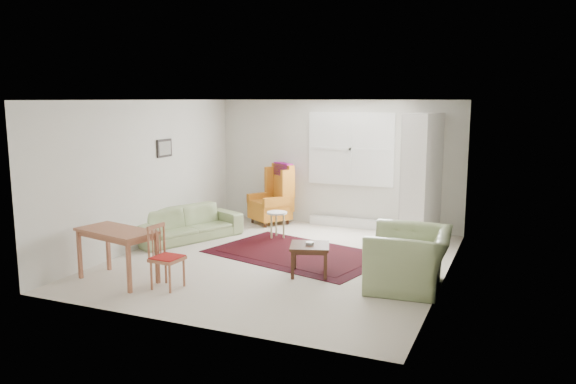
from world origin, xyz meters
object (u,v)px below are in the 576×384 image
at_px(stool, 277,225).
at_px(cabinet, 422,177).
at_px(armchair, 409,253).
at_px(desk, 118,255).
at_px(wingback_chair, 270,194).
at_px(sofa, 187,218).
at_px(desk_chair, 167,257).
at_px(coffee_table, 310,259).

xyz_separation_m(stool, cabinet, (2.40, 1.04, 0.89)).
xyz_separation_m(armchair, desk, (-3.79, -1.32, -0.11)).
bearing_deg(armchair, desk, -75.59).
height_order(wingback_chair, desk, wingback_chair).
bearing_deg(sofa, stool, -39.15).
bearing_deg(cabinet, desk_chair, -112.02).
bearing_deg(wingback_chair, desk, -61.77).
height_order(stool, cabinet, cabinet).
xyz_separation_m(sofa, coffee_table, (2.78, -1.07, -0.17)).
bearing_deg(coffee_table, desk, -151.16).
distance_m(sofa, coffee_table, 2.98).
distance_m(sofa, cabinet, 4.31).
relative_size(wingback_chair, cabinet, 0.54).
bearing_deg(cabinet, sofa, -144.91).
height_order(desk, desk_chair, desk_chair).
relative_size(sofa, desk_chair, 2.30).
height_order(cabinet, desk, cabinet).
bearing_deg(coffee_table, desk_chair, -140.15).
relative_size(sofa, stool, 4.01).
relative_size(stool, cabinet, 0.22).
xyz_separation_m(coffee_table, desk_chair, (-1.55, -1.29, 0.20)).
xyz_separation_m(armchair, stool, (-2.75, 1.78, -0.23)).
xyz_separation_m(sofa, desk_chair, (1.23, -2.36, 0.03)).
bearing_deg(cabinet, desk, -119.31).
distance_m(armchair, wingback_chair, 4.40).
height_order(sofa, desk_chair, desk_chair).
height_order(wingback_chair, desk_chair, wingback_chair).
xyz_separation_m(stool, desk, (-1.04, -3.10, 0.12)).
xyz_separation_m(sofa, cabinet, (3.86, 1.77, 0.74)).
bearing_deg(sofa, desk_chair, -128.23).
bearing_deg(desk_chair, coffee_table, -46.97).
bearing_deg(sofa, armchair, -79.83).
distance_m(coffee_table, desk_chair, 2.03).
height_order(coffee_table, desk_chair, desk_chair).
bearing_deg(cabinet, wingback_chair, -169.55).
relative_size(coffee_table, desk, 0.48).
bearing_deg(desk, cabinet, 50.24).
bearing_deg(cabinet, coffee_table, -100.40).
distance_m(armchair, desk, 4.01).
bearing_deg(armchair, cabinet, -177.82).
bearing_deg(desk_chair, sofa, 30.66).
bearing_deg(sofa, wingback_chair, -0.81).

